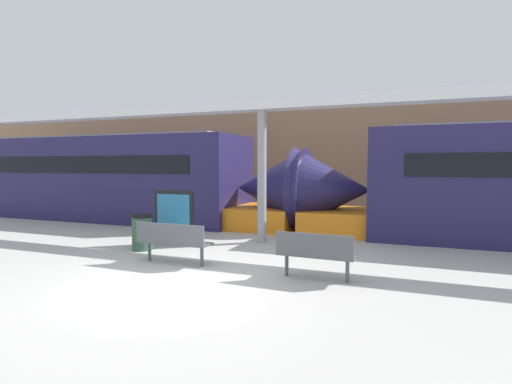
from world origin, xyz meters
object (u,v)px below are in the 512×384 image
object	(u,v)px
bench_near	(172,239)
bench_far	(315,252)
poster_board	(174,218)
support_column_near	(262,177)
train_right	(101,179)
trash_bin	(142,232)

from	to	relation	value
bench_near	bench_far	bearing A→B (deg)	-0.18
bench_near	poster_board	distance (m)	2.04
poster_board	support_column_near	xyz separation A→B (m)	(2.01, 1.17, 1.04)
train_right	trash_bin	xyz separation A→B (m)	(5.21, -4.39, -1.08)
trash_bin	poster_board	distance (m)	0.93
train_right	bench_far	bearing A→B (deg)	-29.03
trash_bin	poster_board	bearing A→B (deg)	61.25
bench_near	trash_bin	distance (m)	1.77
train_right	support_column_near	world-z (taller)	support_column_near
poster_board	train_right	bearing A→B (deg)	147.30
bench_far	train_right	bearing A→B (deg)	152.97
bench_far	support_column_near	world-z (taller)	support_column_near
bench_far	support_column_near	bearing A→B (deg)	127.59
bench_far	support_column_near	size ratio (longest dim) A/B	0.41
bench_near	support_column_near	size ratio (longest dim) A/B	0.47
bench_far	poster_board	world-z (taller)	poster_board
train_right	bench_near	distance (m)	8.63
train_right	bench_near	world-z (taller)	train_right
train_right	poster_board	distance (m)	6.74
train_right	poster_board	bearing A→B (deg)	-32.70
bench_far	trash_bin	distance (m)	4.67
trash_bin	poster_board	world-z (taller)	poster_board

